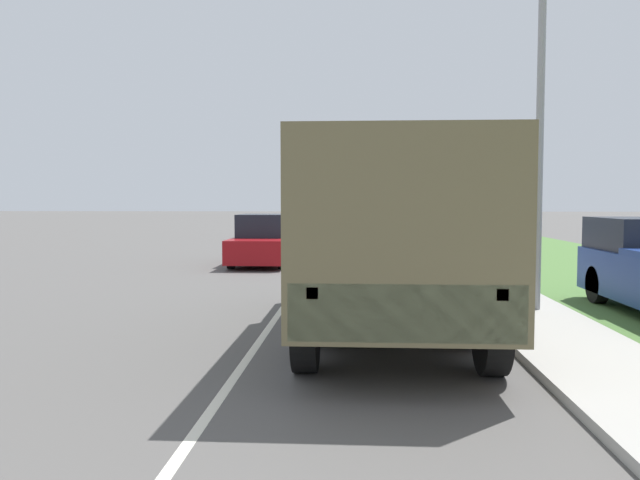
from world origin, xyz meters
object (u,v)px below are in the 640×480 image
at_px(car_second_ahead, 303,225).
at_px(military_truck, 389,231).
at_px(lamp_post, 531,44).
at_px(car_nearest_ahead, 264,242).

bearing_deg(car_second_ahead, military_truck, -82.16).
distance_m(military_truck, lamp_post, 4.58).
relative_size(military_truck, lamp_post, 0.88).
xyz_separation_m(car_nearest_ahead, lamp_post, (6.23, -9.05, 4.17)).
distance_m(car_nearest_ahead, car_second_ahead, 15.28).
height_order(car_nearest_ahead, car_second_ahead, car_nearest_ahead).
height_order(military_truck, car_second_ahead, military_truck).
xyz_separation_m(car_second_ahead, lamp_post, (6.21, -24.32, 4.18)).
height_order(car_second_ahead, lamp_post, lamp_post).
bearing_deg(military_truck, car_second_ahead, 97.84).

